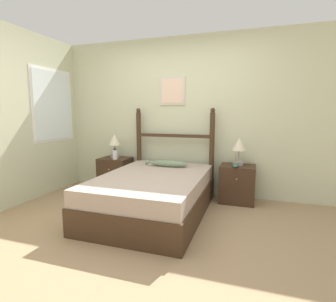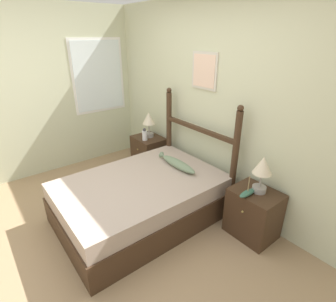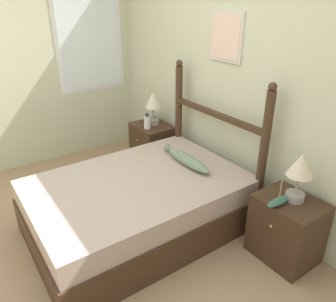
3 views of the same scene
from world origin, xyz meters
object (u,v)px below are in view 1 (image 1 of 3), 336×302
fish_pillow (167,163)px  table_lamp_right (239,147)px  nightstand_left (115,174)px  nightstand_right (237,184)px  table_lamp_left (115,142)px  bed (153,194)px  bottle (115,154)px  model_boat (235,165)px

fish_pillow → table_lamp_right: bearing=15.5°
nightstand_left → nightstand_right: same height
nightstand_right → fish_pillow: fish_pillow is taller
nightstand_left → table_lamp_left: bearing=116.3°
table_lamp_left → nightstand_right: bearing=-0.8°
bed → fish_pillow: 0.64m
table_lamp_left → bottle: 0.24m
nightstand_right → table_lamp_right: bearing=79.8°
table_lamp_right → bottle: bearing=-176.1°
table_lamp_left → table_lamp_right: bearing=-0.0°
bed → table_lamp_left: bearing=141.1°
nightstand_right → model_boat: size_ratio=2.28×
table_lamp_right → model_boat: (-0.03, -0.16, -0.24)m
table_lamp_left → bottle: bearing=-60.2°
table_lamp_right → fish_pillow: table_lamp_right is taller
bed → nightstand_right: bearing=38.4°
nightstand_left → table_lamp_right: 2.14m
nightstand_right → model_boat: 0.34m
fish_pillow → nightstand_right: bearing=14.2°
bed → table_lamp_left: (-1.05, 0.84, 0.57)m
bed → table_lamp_left: 1.46m
nightstand_left → table_lamp_right: bearing=0.7°
bed → model_boat: (1.00, 0.69, 0.33)m
nightstand_right → fish_pillow: 1.09m
bed → table_lamp_right: (1.04, 0.84, 0.57)m
nightstand_left → table_lamp_left: size_ratio=1.36×
table_lamp_left → model_boat: bearing=-4.4°
nightstand_right → fish_pillow: (-1.02, -0.26, 0.30)m
table_lamp_left → model_boat: 2.07m
model_boat → fish_pillow: bearing=-172.7°
model_boat → table_lamp_left: bearing=175.6°
nightstand_left → model_boat: model_boat is taller
bed → model_boat: model_boat is taller
nightstand_left → bed: bearing=-38.4°
model_boat → bed: bearing=-145.6°
nightstand_right → table_lamp_right: 0.55m
nightstand_left → model_boat: (2.04, -0.13, 0.31)m
bottle → model_boat: 1.97m
table_lamp_right → fish_pillow: size_ratio=0.62×
bottle → nightstand_right: bearing=3.2°
bottle → fish_pillow: bottle is taller
model_boat → fish_pillow: size_ratio=0.37×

